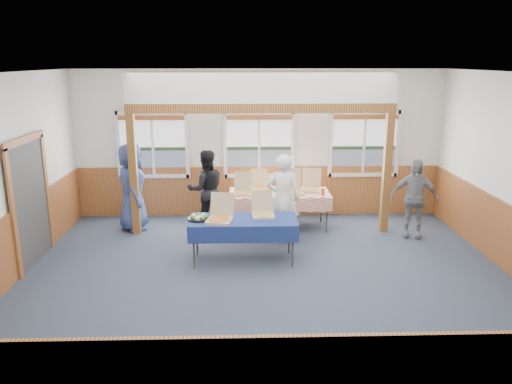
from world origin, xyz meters
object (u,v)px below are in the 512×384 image
table_left (243,222)px  person_grey (414,198)px  table_right (279,195)px  woman_white (283,199)px  man_blue (132,187)px  woman_black (206,189)px

table_left → person_grey: person_grey is taller
person_grey → table_right: bearing=-175.1°
table_right → person_grey: (2.57, -0.61, 0.07)m
woman_white → man_blue: size_ratio=0.96×
woman_black → person_grey: size_ratio=1.05×
woman_white → table_right: bearing=-87.5°
woman_white → woman_black: 1.77m
table_left → woman_white: 1.16m
table_left → woman_black: (-0.75, 1.82, 0.11)m
woman_white → woman_black: size_ratio=1.06×
table_right → woman_white: (-0.00, -0.86, 0.15)m
table_left → table_right: (0.75, 1.73, 0.01)m
woman_white → man_blue: (-2.99, 0.88, 0.03)m
woman_white → person_grey: size_ratio=1.10×
table_left → woman_black: woman_black is taller
table_right → woman_white: size_ratio=1.28×
table_left → table_right: 1.89m
table_right → man_blue: man_blue is taller
table_left → woman_black: 1.97m
man_blue → person_grey: size_ratio=1.15×
table_right → woman_black: 1.51m
table_left → woman_white: woman_white is taller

